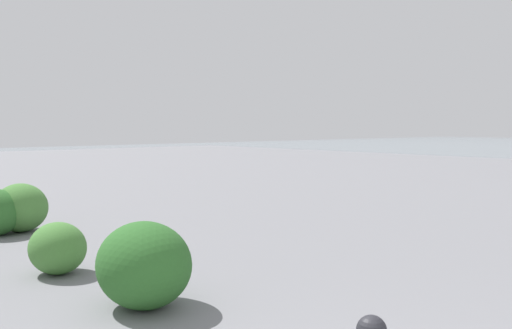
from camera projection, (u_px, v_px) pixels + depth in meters
shrub_low at (58, 248)px, 5.89m from camera, size 0.68×0.61×0.58m
shrub_wide at (21, 208)px, 8.25m from camera, size 0.89×0.80×0.75m
shrub_tall at (144, 265)px, 4.78m from camera, size 0.92×0.83×0.78m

